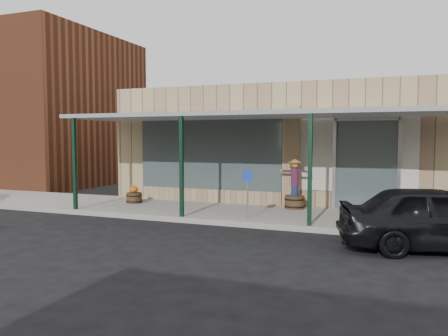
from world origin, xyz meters
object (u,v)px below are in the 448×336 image
at_px(handicap_sign, 247,188).
at_px(barrel_pumpkin, 134,196).
at_px(parked_sedan, 439,218).
at_px(barrel_scarecrow, 295,192).

bearing_deg(handicap_sign, barrel_pumpkin, 154.84).
bearing_deg(barrel_pumpkin, handicap_sign, -18.25).
relative_size(barrel_pumpkin, handicap_sign, 0.47).
height_order(barrel_pumpkin, parked_sedan, parked_sedan).
height_order(barrel_scarecrow, barrel_pumpkin, barrel_scarecrow).
xyz_separation_m(barrel_scarecrow, barrel_pumpkin, (-5.39, -0.77, -0.32)).
bearing_deg(parked_sedan, handicap_sign, 60.76).
bearing_deg(parked_sedan, barrel_pumpkin, 58.77).
xyz_separation_m(barrel_scarecrow, handicap_sign, (-0.84, -2.27, 0.32)).
xyz_separation_m(barrel_pumpkin, handicap_sign, (4.55, -1.50, 0.64)).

